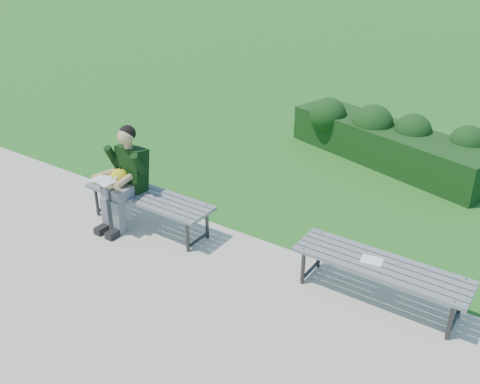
% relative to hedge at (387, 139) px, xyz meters
% --- Properties ---
extents(ground, '(80.00, 80.00, 0.00)m').
position_rel_hedge_xyz_m(ground, '(-0.70, -3.27, -0.39)').
color(ground, '#2A771B').
rests_on(ground, ground).
extents(walkway, '(30.00, 3.50, 0.02)m').
position_rel_hedge_xyz_m(walkway, '(-0.70, -5.02, -0.38)').
color(walkway, '#B0A892').
rests_on(walkway, ground).
extents(hedge, '(3.60, 1.85, 0.91)m').
position_rel_hedge_xyz_m(hedge, '(0.00, 0.00, 0.00)').
color(hedge, '#153610').
rests_on(hedge, ground).
extents(bench_left, '(1.80, 0.50, 0.46)m').
position_rel_hedge_xyz_m(bench_left, '(-1.72, -3.79, 0.02)').
color(bench_left, slate).
rests_on(bench_left, walkway).
extents(bench_right, '(1.80, 0.50, 0.46)m').
position_rel_hedge_xyz_m(bench_right, '(1.27, -3.58, 0.02)').
color(bench_right, slate).
rests_on(bench_right, walkway).
extents(seated_boy, '(0.56, 0.76, 1.31)m').
position_rel_hedge_xyz_m(seated_boy, '(-2.02, -3.88, 0.32)').
color(seated_boy, slate).
rests_on(seated_boy, walkway).
extents(paper_sheet, '(0.25, 0.20, 0.01)m').
position_rel_hedge_xyz_m(paper_sheet, '(1.17, -3.58, 0.08)').
color(paper_sheet, white).
rests_on(paper_sheet, bench_right).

